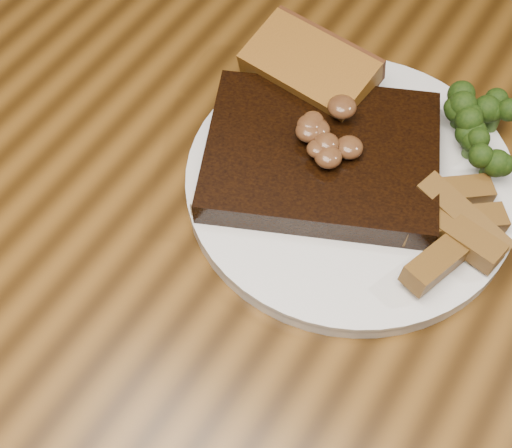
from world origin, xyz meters
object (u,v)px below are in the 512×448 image
Objects in this scene: garlic_bread at (308,84)px; potato_wedges at (434,218)px; plate at (350,183)px; steak at (321,157)px; dining_table at (270,285)px.

potato_wedges is (0.15, -0.07, 0.00)m from garlic_bread.
plate is at bearing -32.88° from garlic_bread.
plate is 2.56× the size of potato_wedges.
steak reaches higher than garlic_bread.
plate is 0.03m from steak.
dining_table is 0.17m from potato_wedges.
garlic_bread is (-0.05, 0.13, 0.12)m from dining_table.
steak is 0.10m from potato_wedges.
dining_table is 8.60× the size of steak.
potato_wedges is (0.07, -0.01, 0.02)m from plate.
plate is (0.03, 0.07, 0.10)m from dining_table.
potato_wedges reaches higher than plate.
potato_wedges is at bearing -5.03° from plate.
plate is at bearing 66.67° from dining_table.
garlic_bread is (-0.05, 0.06, -0.00)m from steak.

